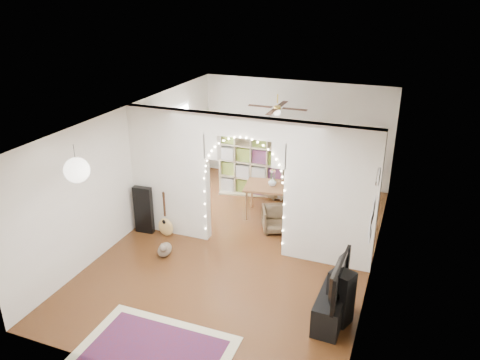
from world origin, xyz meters
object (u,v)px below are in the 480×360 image
(floor_speaker, at_px, (340,298))
(bookcase, at_px, (253,162))
(dining_chair_left, at_px, (276,219))
(acoustic_guitar, at_px, (165,220))
(media_console, at_px, (331,308))
(dining_chair_right, at_px, (273,186))
(dining_table, at_px, (272,189))

(floor_speaker, distance_m, bookcase, 5.10)
(dining_chair_left, bearing_deg, floor_speaker, -78.38)
(floor_speaker, bearing_deg, acoustic_guitar, -178.38)
(floor_speaker, distance_m, media_console, 0.24)
(dining_chair_left, height_order, dining_chair_right, dining_chair_left)
(dining_chair_right, bearing_deg, acoustic_guitar, -94.91)
(dining_chair_left, bearing_deg, acoustic_guitar, -177.03)
(media_console, distance_m, bookcase, 5.09)
(acoustic_guitar, relative_size, dining_chair_right, 1.53)
(floor_speaker, xyz_separation_m, dining_chair_right, (-2.40, 4.18, -0.19))
(acoustic_guitar, xyz_separation_m, floor_speaker, (3.89, -1.41, 0.07))
(acoustic_guitar, height_order, dining_chair_left, acoustic_guitar)
(acoustic_guitar, distance_m, floor_speaker, 4.14)
(media_console, xyz_separation_m, dining_chair_right, (-2.28, 4.23, 0.01))
(bookcase, relative_size, dining_chair_right, 3.05)
(bookcase, distance_m, dining_table, 1.35)
(bookcase, distance_m, dining_chair_left, 2.10)
(floor_speaker, xyz_separation_m, bookcase, (-2.93, 4.15, 0.41))
(acoustic_guitar, distance_m, dining_chair_left, 2.36)
(dining_table, distance_m, dining_chair_left, 0.81)
(bookcase, bearing_deg, dining_chair_left, -68.91)
(media_console, relative_size, bookcase, 0.58)
(floor_speaker, bearing_deg, bookcase, 146.81)
(bookcase, height_order, dining_table, bookcase)
(dining_chair_left, relative_size, dining_chair_right, 1.06)
(acoustic_guitar, bearing_deg, bookcase, 90.52)
(media_console, relative_size, dining_chair_left, 1.68)
(dining_chair_left, distance_m, dining_chair_right, 1.80)
(dining_table, height_order, dining_chair_left, dining_table)
(floor_speaker, bearing_deg, dining_chair_left, 147.36)
(dining_chair_left, bearing_deg, bookcase, 100.22)
(floor_speaker, relative_size, bookcase, 0.53)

